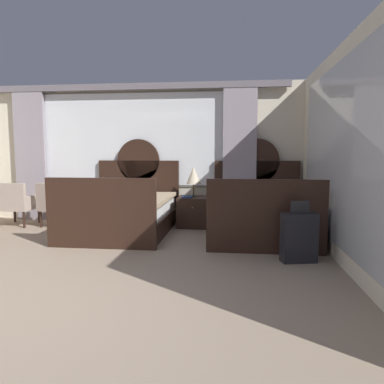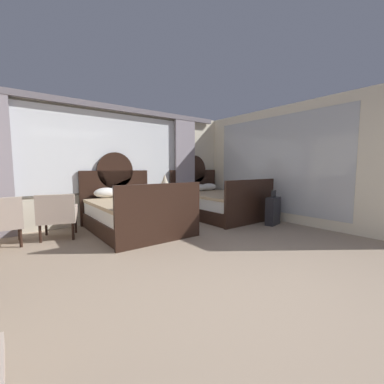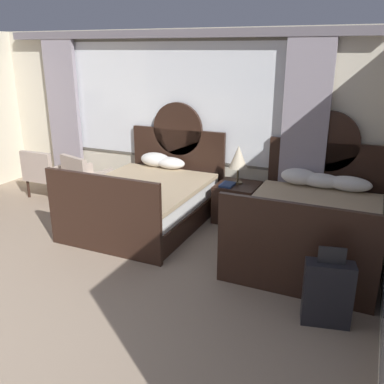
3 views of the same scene
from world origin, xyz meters
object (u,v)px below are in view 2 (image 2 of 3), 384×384
Objects in this scene: bed_near_window at (134,213)px; suitcase_on_floor at (273,211)px; bed_near_mirror at (217,203)px; armchair_by_window_left at (58,214)px; nightstand_between_beds at (167,208)px; table_lamp_on_nightstand at (165,181)px; armchair_by_window_centre at (0,220)px; book_on_nightstand at (165,197)px.

suitcase_on_floor is at bearing -27.75° from bed_near_window.
suitcase_on_floor is (0.38, -1.43, -0.05)m from bed_near_mirror.
armchair_by_window_left reaches higher than suitcase_on_floor.
bed_near_mirror reaches higher than nightstand_between_beds.
table_lamp_on_nightstand is at bearing 114.23° from nightstand_between_beds.
suitcase_on_floor is (1.55, -2.07, -0.63)m from table_lamp_on_nightstand.
armchair_by_window_centre is 1.06× the size of suitcase_on_floor.
bed_near_window is 3.82× the size of table_lamp_on_nightstand.
bed_near_mirror is at bearing -20.77° from book_on_nightstand.
nightstand_between_beds is at bearing 45.60° from book_on_nightstand.
nightstand_between_beds is (1.15, 0.61, -0.08)m from bed_near_window.
bed_near_window is 1.43m from table_lamp_on_nightstand.
bed_near_window reaches higher than nightstand_between_beds.
armchair_by_window_left is (-2.37, -0.21, -0.13)m from book_on_nightstand.
bed_near_window is at bearing -154.58° from book_on_nightstand.
bed_near_mirror is (2.30, 0.01, 0.01)m from bed_near_window.
bed_near_mirror is 8.23× the size of book_on_nightstand.
bed_near_mirror is 1.46m from table_lamp_on_nightstand.
bed_near_mirror is 1.37m from book_on_nightstand.
armchair_by_window_left is at bearing 168.13° from bed_near_window.
armchair_by_window_centre reaches higher than suitcase_on_floor.
suitcase_on_floor is at bearing -22.86° from armchair_by_window_left.
bed_near_window is at bearing 152.25° from suitcase_on_floor.
table_lamp_on_nightstand is 0.42m from book_on_nightstand.
bed_near_window is 1.17m from book_on_nightstand.
bed_near_window is 3.46× the size of nightstand_between_beds.
nightstand_between_beds is 2.54m from suitcase_on_floor.
bed_near_mirror reaches higher than armchair_by_window_centre.
armchair_by_window_centre is at bearing -173.32° from table_lamp_on_nightstand.
book_on_nightstand is at bearing 130.83° from suitcase_on_floor.
bed_near_mirror is 2.63× the size of armchair_by_window_left.
armchair_by_window_left is (-3.63, 0.27, 0.08)m from bed_near_mirror.
armchair_by_window_centre is (-3.30, -0.34, 0.16)m from nightstand_between_beds.
armchair_by_window_left is 1.00× the size of armchair_by_window_centre.
bed_near_window is 2.63× the size of armchair_by_window_left.
armchair_by_window_left reaches higher than nightstand_between_beds.
suitcase_on_floor reaches higher than nightstand_between_beds.
armchair_by_window_centre is at bearing -179.77° from armchair_by_window_left.
armchair_by_window_left reaches higher than book_on_nightstand.
table_lamp_on_nightstand is at bearing 126.82° from suitcase_on_floor.
bed_near_mirror reaches higher than armchair_by_window_left.
armchair_by_window_left is at bearing -171.20° from table_lamp_on_nightstand.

